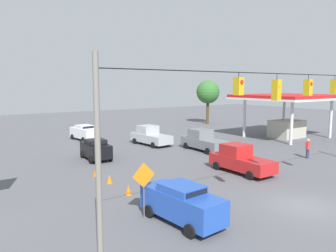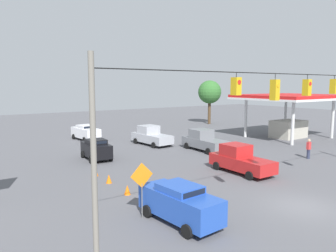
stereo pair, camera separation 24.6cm
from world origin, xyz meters
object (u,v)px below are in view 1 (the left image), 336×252
Objects in this scene: traffic_cone_fourth at (96,172)px; gas_station at (288,106)px; pickup_truck_grey_oncoming_far at (203,141)px; sedan_white_withflow_deep at (85,132)px; pickup_truck_silver_oncoming_deep at (150,136)px; pickup_truck_red_crossing_near at (240,160)px; traffic_cone_nearest at (146,200)px; sedan_black_withflow_far at (96,149)px; sedan_blue_parked_shoulder at (182,203)px; pedestrian at (308,148)px; traffic_cone_second at (128,190)px; tree_horizon_left at (208,92)px; work_zone_sign at (144,180)px; overhead_signal_span at (307,113)px; traffic_cone_third at (109,179)px.

gas_station is (-27.03, -2.81, 3.68)m from traffic_cone_fourth.
pickup_truck_grey_oncoming_far is at bearing 0.23° from gas_station.
sedan_white_withflow_deep is 0.86× the size of pickup_truck_silver_oncoming_deep.
pickup_truck_silver_oncoming_deep is at bearing -18.73° from gas_station.
pickup_truck_red_crossing_near is 8.77× the size of traffic_cone_nearest.
pickup_truck_red_crossing_near is 12.75m from sedan_black_withflow_far.
sedan_blue_parked_shoulder is at bearing 45.31° from pickup_truck_grey_oncoming_far.
pedestrian is (-8.07, 14.15, -0.07)m from pickup_truck_silver_oncoming_deep.
traffic_cone_second is (0.01, -2.12, 0.00)m from traffic_cone_nearest.
tree_horizon_left is at bearing -137.00° from traffic_cone_nearest.
traffic_cone_fourth is (2.15, 5.07, -0.66)m from sedan_black_withflow_far.
traffic_cone_fourth is 35.16m from tree_horizon_left.
pickup_truck_grey_oncoming_far reaches higher than traffic_cone_nearest.
pickup_truck_silver_oncoming_deep is 6.45m from pickup_truck_grey_oncoming_far.
work_zone_sign is (1.03, 3.57, 1.69)m from traffic_cone_second.
traffic_cone_fourth is at bearing -59.99° from overhead_signal_span.
pedestrian is (8.86, 8.41, -3.07)m from gas_station.
pickup_truck_grey_oncoming_far is at bearing 120.89° from sedan_white_withflow_deep.
traffic_cone_fourth is at bearing 71.72° from sedan_white_withflow_deep.
sedan_white_withflow_deep is 1.00× the size of sedan_blue_parked_shoulder.
overhead_signal_span is at bearing 81.63° from pickup_truck_silver_oncoming_deep.
pickup_truck_silver_oncoming_deep reaches higher than sedan_white_withflow_deep.
gas_station is at bearing -155.05° from pickup_truck_red_crossing_near.
pickup_truck_red_crossing_near reaches higher than sedan_white_withflow_deep.
traffic_cone_nearest is (9.52, 1.79, -0.67)m from pickup_truck_red_crossing_near.
traffic_cone_nearest is at bearing 90.01° from traffic_cone_fourth.
traffic_cone_second is 28.38m from gas_station.
pickup_truck_red_crossing_near is 9.56m from traffic_cone_second.
overhead_signal_span reaches higher than sedan_black_withflow_far.
traffic_cone_nearest is (10.10, 15.68, -0.68)m from pickup_truck_silver_oncoming_deep.
traffic_cone_nearest is 0.34× the size of pedestrian.
pickup_truck_grey_oncoming_far is at bearing -111.43° from overhead_signal_span.
sedan_white_withflow_deep is 25.54m from gas_station.
gas_station is 12.60m from pedestrian.
traffic_cone_third is 2.19m from traffic_cone_fourth.
sedan_white_withflow_deep is 26.26m from sedan_blue_parked_shoulder.
pickup_truck_silver_oncoming_deep is at bearing -156.36° from sedan_black_withflow_far.
traffic_cone_fourth is 0.34× the size of pedestrian.
work_zone_sign is at bearing 54.64° from traffic_cone_nearest.
work_zone_sign is (11.13, 17.14, 1.01)m from pickup_truck_silver_oncoming_deep.
sedan_black_withflow_far is at bearing -33.67° from pedestrian.
work_zone_sign is 1.58× the size of pedestrian.
pickup_truck_red_crossing_near is 1.13× the size of sedan_white_withflow_deep.
traffic_cone_fourth is (12.91, 2.75, -0.68)m from pickup_truck_grey_oncoming_far.
work_zone_sign reaches higher than traffic_cone_fourth.
pickup_truck_silver_oncoming_deep is (-4.92, 7.13, 0.01)m from sedan_white_withflow_deep.
pickup_truck_red_crossing_near is 8.77× the size of traffic_cone_third.
pickup_truck_grey_oncoming_far reaches higher than traffic_cone_second.
sedan_black_withflow_far reaches higher than traffic_cone_second.
traffic_cone_nearest is (2.15, 12.20, -0.66)m from sedan_black_withflow_far.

